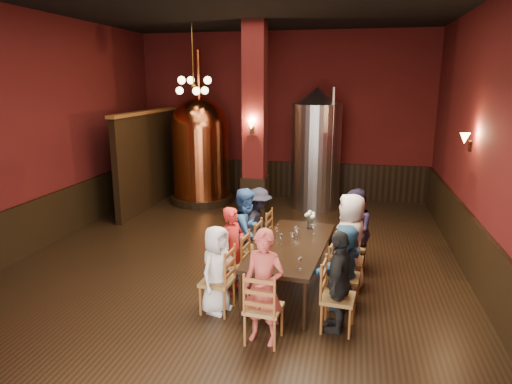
% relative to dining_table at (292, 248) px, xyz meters
% --- Properties ---
extents(room, '(10.00, 10.02, 4.50)m').
position_rel_dining_table_xyz_m(room, '(-1.10, 0.92, 1.56)').
color(room, black).
rests_on(room, ground).
extents(wainscot_right, '(0.08, 9.90, 1.00)m').
position_rel_dining_table_xyz_m(wainscot_right, '(2.86, 0.92, -0.19)').
color(wainscot_right, black).
rests_on(wainscot_right, ground).
extents(wainscot_back, '(7.90, 0.08, 1.00)m').
position_rel_dining_table_xyz_m(wainscot_back, '(-1.10, 5.88, -0.19)').
color(wainscot_back, black).
rests_on(wainscot_back, ground).
extents(wainscot_left, '(0.08, 9.90, 1.00)m').
position_rel_dining_table_xyz_m(wainscot_left, '(-5.06, 0.92, -0.19)').
color(wainscot_left, black).
rests_on(wainscot_left, ground).
extents(column, '(0.58, 0.58, 4.50)m').
position_rel_dining_table_xyz_m(column, '(-1.40, 3.72, 1.56)').
color(column, '#4C1110').
rests_on(column, ground).
extents(partition, '(0.22, 3.50, 2.40)m').
position_rel_dining_table_xyz_m(partition, '(-4.30, 4.12, 0.51)').
color(partition, black).
rests_on(partition, ground).
extents(pendant_cluster, '(0.90, 0.90, 1.70)m').
position_rel_dining_table_xyz_m(pendant_cluster, '(-2.90, 3.82, 2.41)').
color(pendant_cluster, '#A57226').
rests_on(pendant_cluster, room).
extents(sconce_wall, '(0.20, 0.20, 0.36)m').
position_rel_dining_table_xyz_m(sconce_wall, '(2.80, 1.72, 1.51)').
color(sconce_wall, black).
rests_on(sconce_wall, room).
extents(sconce_column, '(0.20, 0.20, 0.36)m').
position_rel_dining_table_xyz_m(sconce_column, '(-1.40, 3.42, 1.51)').
color(sconce_column, black).
rests_on(sconce_column, column).
extents(dining_table, '(1.21, 2.48, 0.75)m').
position_rel_dining_table_xyz_m(dining_table, '(0.00, 0.00, 0.00)').
color(dining_table, black).
rests_on(dining_table, ground).
extents(chair_0, '(0.50, 0.50, 0.92)m').
position_rel_dining_table_xyz_m(chair_0, '(-0.94, -0.92, -0.23)').
color(chair_0, brown).
rests_on(chair_0, ground).
extents(person_0, '(0.58, 0.72, 1.27)m').
position_rel_dining_table_xyz_m(person_0, '(-0.94, -0.92, -0.05)').
color(person_0, silver).
rests_on(person_0, ground).
extents(chair_1, '(0.50, 0.50, 0.92)m').
position_rel_dining_table_xyz_m(chair_1, '(-0.88, -0.25, -0.23)').
color(chair_1, brown).
rests_on(chair_1, ground).
extents(person_1, '(0.47, 0.58, 1.36)m').
position_rel_dining_table_xyz_m(person_1, '(-0.88, -0.25, -0.01)').
color(person_1, '#B4221E').
rests_on(person_1, ground).
extents(chair_2, '(0.50, 0.50, 0.92)m').
position_rel_dining_table_xyz_m(chair_2, '(-0.82, 0.41, -0.23)').
color(chair_2, brown).
rests_on(chair_2, ground).
extents(person_2, '(0.46, 0.77, 1.50)m').
position_rel_dining_table_xyz_m(person_2, '(-0.82, 0.41, 0.06)').
color(person_2, '#2C5695').
rests_on(person_2, ground).
extents(chair_3, '(0.50, 0.50, 0.92)m').
position_rel_dining_table_xyz_m(chair_3, '(-0.76, 1.07, -0.23)').
color(chair_3, brown).
rests_on(chair_3, ground).
extents(person_3, '(0.57, 0.91, 1.36)m').
position_rel_dining_table_xyz_m(person_3, '(-0.76, 1.07, -0.01)').
color(person_3, black).
rests_on(person_3, ground).
extents(chair_4, '(0.50, 0.50, 0.92)m').
position_rel_dining_table_xyz_m(chair_4, '(0.76, -1.07, -0.23)').
color(chair_4, brown).
rests_on(chair_4, ground).
extents(person_4, '(0.46, 0.85, 1.37)m').
position_rel_dining_table_xyz_m(person_4, '(0.76, -1.07, -0.00)').
color(person_4, black).
rests_on(person_4, ground).
extents(chair_5, '(0.50, 0.50, 0.92)m').
position_rel_dining_table_xyz_m(chair_5, '(0.82, -0.41, -0.23)').
color(chair_5, brown).
rests_on(chair_5, ground).
extents(person_5, '(0.86, 1.21, 1.26)m').
position_rel_dining_table_xyz_m(person_5, '(0.82, -0.41, -0.06)').
color(person_5, '#316493').
rests_on(person_5, ground).
extents(chair_6, '(0.50, 0.50, 0.92)m').
position_rel_dining_table_xyz_m(chair_6, '(0.88, 0.25, -0.23)').
color(chair_6, brown).
rests_on(chair_6, ground).
extents(person_6, '(0.50, 0.76, 1.53)m').
position_rel_dining_table_xyz_m(person_6, '(0.88, 0.25, 0.08)').
color(person_6, silver).
rests_on(person_6, ground).
extents(chair_7, '(0.50, 0.50, 0.92)m').
position_rel_dining_table_xyz_m(chair_7, '(0.94, 0.92, -0.23)').
color(chair_7, brown).
rests_on(chair_7, ground).
extents(person_7, '(0.41, 0.74, 1.45)m').
position_rel_dining_table_xyz_m(person_7, '(0.94, 0.92, 0.04)').
color(person_7, '#1F1933').
rests_on(person_7, ground).
extents(chair_8, '(0.50, 0.50, 0.92)m').
position_rel_dining_table_xyz_m(chair_8, '(-0.14, -1.54, -0.23)').
color(chair_8, brown).
rests_on(chair_8, ground).
extents(person_8, '(0.61, 0.47, 1.48)m').
position_rel_dining_table_xyz_m(person_8, '(-0.14, -1.54, 0.05)').
color(person_8, '#A84038').
rests_on(person_8, ground).
extents(copper_kettle, '(1.70, 1.70, 3.97)m').
position_rel_dining_table_xyz_m(copper_kettle, '(-3.11, 4.81, 0.76)').
color(copper_kettle, black).
rests_on(copper_kettle, ground).
extents(steel_vessel, '(1.57, 1.57, 3.07)m').
position_rel_dining_table_xyz_m(steel_vessel, '(-0.08, 5.01, 0.85)').
color(steel_vessel, '#B2B2B7').
rests_on(steel_vessel, ground).
extents(rose_vase, '(0.19, 0.19, 0.32)m').
position_rel_dining_table_xyz_m(rose_vase, '(0.19, 0.82, 0.27)').
color(rose_vase, white).
rests_on(rose_vase, dining_table).
extents(wine_glass_0, '(0.07, 0.07, 0.17)m').
position_rel_dining_table_xyz_m(wine_glass_0, '(0.01, 0.37, 0.15)').
color(wine_glass_0, white).
rests_on(wine_glass_0, dining_table).
extents(wine_glass_1, '(0.07, 0.07, 0.17)m').
position_rel_dining_table_xyz_m(wine_glass_1, '(0.04, 0.26, 0.15)').
color(wine_glass_1, white).
rests_on(wine_glass_1, dining_table).
extents(wine_glass_2, '(0.07, 0.07, 0.17)m').
position_rel_dining_table_xyz_m(wine_glass_2, '(-0.15, -0.99, 0.15)').
color(wine_glass_2, white).
rests_on(wine_glass_2, dining_table).
extents(wine_glass_3, '(0.07, 0.07, 0.17)m').
position_rel_dining_table_xyz_m(wine_glass_3, '(0.00, 0.03, 0.15)').
color(wine_glass_3, white).
rests_on(wine_glass_3, dining_table).
extents(wine_glass_4, '(0.07, 0.07, 0.17)m').
position_rel_dining_table_xyz_m(wine_glass_4, '(0.27, 0.53, 0.15)').
color(wine_glass_4, white).
rests_on(wine_glass_4, dining_table).
extents(wine_glass_5, '(0.07, 0.07, 0.17)m').
position_rel_dining_table_xyz_m(wine_glass_5, '(-0.29, 0.23, 0.15)').
color(wine_glass_5, white).
rests_on(wine_glass_5, dining_table).
extents(wine_glass_6, '(0.07, 0.07, 0.17)m').
position_rel_dining_table_xyz_m(wine_glass_6, '(-0.17, -0.05, 0.15)').
color(wine_glass_6, white).
rests_on(wine_glass_6, dining_table).
extents(wine_glass_7, '(0.07, 0.07, 0.17)m').
position_rel_dining_table_xyz_m(wine_glass_7, '(0.23, -0.95, 0.15)').
color(wine_glass_7, white).
rests_on(wine_glass_7, dining_table).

